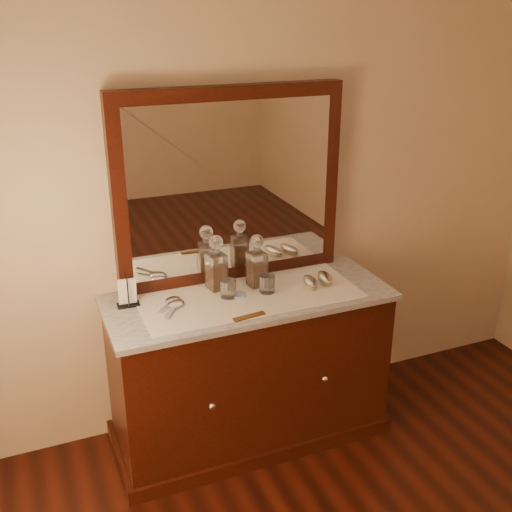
% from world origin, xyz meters
% --- Properties ---
extents(dresser_cabinet, '(1.40, 0.55, 0.82)m').
position_xyz_m(dresser_cabinet, '(0.00, 1.96, 0.41)').
color(dresser_cabinet, black).
rests_on(dresser_cabinet, floor).
extents(dresser_plinth, '(1.46, 0.59, 0.08)m').
position_xyz_m(dresser_plinth, '(0.00, 1.96, 0.04)').
color(dresser_plinth, black).
rests_on(dresser_plinth, floor).
extents(knob_left, '(0.04, 0.04, 0.04)m').
position_xyz_m(knob_left, '(-0.30, 1.67, 0.45)').
color(knob_left, silver).
rests_on(knob_left, dresser_cabinet).
extents(knob_right, '(0.04, 0.04, 0.04)m').
position_xyz_m(knob_right, '(0.30, 1.67, 0.45)').
color(knob_right, silver).
rests_on(knob_right, dresser_cabinet).
extents(marble_top, '(1.44, 0.59, 0.03)m').
position_xyz_m(marble_top, '(0.00, 1.96, 0.83)').
color(marble_top, silver).
rests_on(marble_top, dresser_cabinet).
extents(mirror_frame, '(1.20, 0.08, 1.00)m').
position_xyz_m(mirror_frame, '(0.00, 2.20, 1.35)').
color(mirror_frame, black).
rests_on(mirror_frame, marble_top).
extents(mirror_glass, '(1.06, 0.01, 0.86)m').
position_xyz_m(mirror_glass, '(0.00, 2.17, 1.35)').
color(mirror_glass, white).
rests_on(mirror_glass, marble_top).
extents(lace_runner, '(1.10, 0.45, 0.00)m').
position_xyz_m(lace_runner, '(0.00, 1.94, 0.85)').
color(lace_runner, silver).
rests_on(lace_runner, marble_top).
extents(pin_dish, '(0.08, 0.08, 0.01)m').
position_xyz_m(pin_dish, '(-0.05, 1.95, 0.86)').
color(pin_dish, silver).
rests_on(pin_dish, lace_runner).
extents(comb, '(0.16, 0.05, 0.01)m').
position_xyz_m(comb, '(-0.09, 1.73, 0.86)').
color(comb, brown).
rests_on(comb, lace_runner).
extents(napkin_rack, '(0.11, 0.07, 0.16)m').
position_xyz_m(napkin_rack, '(-0.58, 2.07, 0.91)').
color(napkin_rack, black).
rests_on(napkin_rack, marble_top).
extents(decanter_left, '(0.10, 0.10, 0.29)m').
position_xyz_m(decanter_left, '(-0.12, 2.08, 0.97)').
color(decanter_left, '#994D16').
rests_on(decanter_left, lace_runner).
extents(decanter_right, '(0.09, 0.09, 0.28)m').
position_xyz_m(decanter_right, '(0.08, 2.04, 0.96)').
color(decanter_right, '#994D16').
rests_on(decanter_right, lace_runner).
extents(brush_near, '(0.09, 0.16, 0.04)m').
position_xyz_m(brush_near, '(0.33, 1.92, 0.87)').
color(brush_near, '#98845D').
rests_on(brush_near, lace_runner).
extents(brush_far, '(0.09, 0.16, 0.04)m').
position_xyz_m(brush_far, '(0.43, 1.94, 0.87)').
color(brush_far, '#98845D').
rests_on(brush_far, lace_runner).
extents(hand_mirror_outer, '(0.15, 0.17, 0.02)m').
position_xyz_m(hand_mirror_outer, '(-0.38, 2.01, 0.86)').
color(hand_mirror_outer, silver).
rests_on(hand_mirror_outer, lace_runner).
extents(hand_mirror_inner, '(0.15, 0.20, 0.02)m').
position_xyz_m(hand_mirror_inner, '(-0.38, 1.96, 0.86)').
color(hand_mirror_inner, silver).
rests_on(hand_mirror_inner, lace_runner).
extents(tumblers, '(0.28, 0.10, 0.09)m').
position_xyz_m(tumblers, '(-0.00, 1.95, 0.90)').
color(tumblers, white).
rests_on(tumblers, lace_runner).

